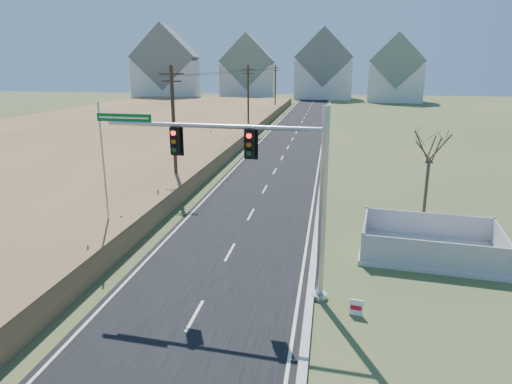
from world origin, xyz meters
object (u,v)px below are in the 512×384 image
Objects in this scene: fence_enclosure at (429,249)px; open_sign at (356,308)px; flagpole at (106,189)px; bare_tree at (431,145)px; traffic_signal_mast at (274,183)px.

fence_enclosure is 7.40m from open_sign.
bare_tree is at bearing 16.55° from flagpole.
open_sign is 0.11× the size of bare_tree.
traffic_signal_mast is at bearing -137.73° from fence_enclosure.
flagpole is (-16.23, -0.99, 2.62)m from fence_enclosure.
fence_enclosure is at bearing 3.49° from flagpole.
open_sign is at bearing -23.30° from flagpole.
flagpole is 17.43m from bare_tree.
traffic_signal_mast is 9.75m from fence_enclosure.
traffic_signal_mast is 1.31× the size of flagpole.
open_sign is at bearing -16.33° from traffic_signal_mast.
open_sign is 13.76m from flagpole.
bare_tree is at bearing 91.17° from fence_enclosure.
fence_enclosure is 6.01m from bare_tree.
bare_tree is at bearing 54.97° from traffic_signal_mast.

